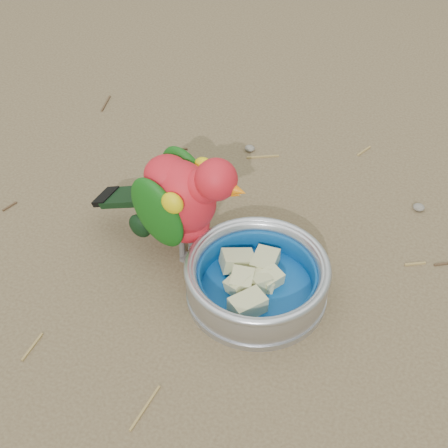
% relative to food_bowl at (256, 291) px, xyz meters
% --- Properties ---
extents(ground, '(60.00, 60.00, 0.00)m').
position_rel_food_bowl_xyz_m(ground, '(-0.02, -0.02, -0.01)').
color(ground, brown).
extents(food_bowl, '(0.20, 0.20, 0.02)m').
position_rel_food_bowl_xyz_m(food_bowl, '(0.00, 0.00, 0.00)').
color(food_bowl, '#B2B2BA').
rests_on(food_bowl, ground).
extents(bowl_wall, '(0.20, 0.20, 0.04)m').
position_rel_food_bowl_xyz_m(bowl_wall, '(0.00, 0.00, 0.03)').
color(bowl_wall, '#B2B2BA').
rests_on(bowl_wall, food_bowl).
extents(fruit_wedges, '(0.12, 0.12, 0.03)m').
position_rel_food_bowl_xyz_m(fruit_wedges, '(-0.00, -0.00, 0.02)').
color(fruit_wedges, '#C1C085').
rests_on(fruit_wedges, food_bowl).
extents(lory_parrot, '(0.24, 0.14, 0.18)m').
position_rel_food_bowl_xyz_m(lory_parrot, '(-0.13, 0.04, 0.08)').
color(lory_parrot, red).
rests_on(lory_parrot, ground).
extents(ground_debris, '(0.90, 0.80, 0.01)m').
position_rel_food_bowl_xyz_m(ground_debris, '(0.00, 0.01, -0.01)').
color(ground_debris, olive).
rests_on(ground_debris, ground).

